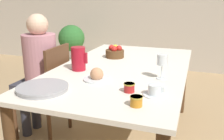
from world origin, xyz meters
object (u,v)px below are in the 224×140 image
Objects in this scene: person_seated at (38,66)px; serving_tray at (43,88)px; jam_jar_red at (129,87)px; red_pitcher at (78,58)px; wine_glass_water at (162,61)px; potted_plant at (72,42)px; teacup_near_person at (155,91)px; chair_person_side at (48,89)px; jam_jar_amber at (136,101)px; bread_plate at (97,76)px; fruit_bowl at (115,52)px.

serving_tray is at bearing -142.61° from person_seated.
jam_jar_red reaches higher than serving_tray.
red_pitcher is 1.05× the size of wine_glass_water.
jam_jar_red is at bearing -55.45° from potted_plant.
person_seated is 1.26m from teacup_near_person.
teacup_near_person is 0.16m from jam_jar_red.
wine_glass_water is 1.30× the size of teacup_near_person.
red_pitcher is 0.58× the size of serving_tray.
jam_jar_red is at bearing -117.36° from chair_person_side.
chair_person_side is 0.76× the size of person_seated.
jam_jar_amber is 1.00× the size of jam_jar_red.
person_seated is 1.28m from jam_jar_amber.
chair_person_side is at bearing 152.97° from bread_plate.
person_seated is 16.63× the size of jam_jar_amber.
red_pitcher reaches higher than serving_tray.
wine_glass_water is (1.07, -0.14, 0.40)m from chair_person_side.
serving_tray is 4.62× the size of jam_jar_amber.
bread_plate is at bearing -157.22° from wine_glass_water.
wine_glass_water is 0.55× the size of serving_tray.
jam_jar_amber is at bearing -65.73° from fruit_bowl.
serving_tray is 4.62× the size of jam_jar_red.
person_seated reaches higher than potted_plant.
red_pitcher is (0.49, -0.13, 0.14)m from person_seated.
person_seated is at bearing -69.82° from potted_plant.
jam_jar_red is (0.28, -0.15, 0.00)m from bread_plate.
bread_plate is at bearing -114.10° from person_seated.
wine_glass_water is 0.22× the size of potted_plant.
teacup_near_person is at bearing -88.41° from wine_glass_water.
red_pitcher is at bearing 141.32° from bread_plate.
jam_jar_amber is (0.61, -0.04, 0.02)m from serving_tray.
teacup_near_person is 0.42× the size of serving_tray.
fruit_bowl is (-0.47, 1.04, 0.02)m from jam_jar_amber.
serving_tray is (-0.01, -0.49, -0.08)m from red_pitcher.
teacup_near_person is (1.07, -0.48, 0.30)m from chair_person_side.
bread_plate is (-0.43, -0.18, -0.10)m from wine_glass_water.
person_seated is at bearing 154.76° from jam_jar_red.
chair_person_side is at bearing 121.98° from serving_tray.
wine_glass_water is at bearing 35.57° from serving_tray.
person_seated reaches higher than wine_glass_water.
potted_plant reaches higher than jam_jar_amber.
wine_glass_water is 0.35m from teacup_near_person.
potted_plant is (-1.40, 1.73, -0.26)m from fruit_bowl.
wine_glass_water reaches higher than potted_plant.
bread_plate is 0.71m from fruit_bowl.
fruit_bowl is at bearing 81.66° from serving_tray.
wine_glass_water is 0.48m from bread_plate.
red_pitcher reaches higher than chair_person_side.
person_seated is at bearing 157.59° from teacup_near_person.
fruit_bowl reaches higher than jam_jar_red.
bread_plate is (0.24, -0.19, -0.07)m from red_pitcher.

